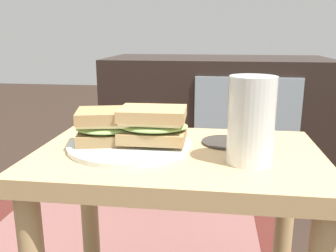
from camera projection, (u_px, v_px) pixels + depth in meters
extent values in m
cube|color=tan|center=(178.00, 159.00, 0.72)|extent=(0.56, 0.36, 0.04)
cylinder|color=tan|center=(90.00, 219.00, 0.94)|extent=(0.04, 0.04, 0.43)
cylinder|color=tan|center=(283.00, 233.00, 0.88)|extent=(0.04, 0.04, 0.43)
cube|color=black|center=(215.00, 122.00, 1.66)|extent=(0.96, 0.44, 0.58)
cube|color=#8C9EA8|center=(246.00, 133.00, 1.42)|extent=(0.41, 0.01, 0.44)
cylinder|color=silver|center=(149.00, 105.00, 1.44)|extent=(0.08, 0.01, 0.01)
cylinder|color=silver|center=(150.00, 157.00, 1.49)|extent=(0.08, 0.01, 0.01)
cube|color=#4C1E19|center=(129.00, 220.00, 1.36)|extent=(1.14, 0.70, 0.01)
cube|color=brown|center=(129.00, 219.00, 1.36)|extent=(0.93, 0.58, 0.00)
cylinder|color=silver|center=(130.00, 145.00, 0.73)|extent=(0.25, 0.25, 0.01)
cube|color=#9E7A4C|center=(106.00, 136.00, 0.73)|extent=(0.13, 0.12, 0.02)
ellipsoid|color=#8CB260|center=(106.00, 127.00, 0.73)|extent=(0.14, 0.12, 0.02)
cube|color=beige|center=(106.00, 122.00, 0.73)|extent=(0.12, 0.10, 0.01)
cube|color=#9E7A4C|center=(105.00, 115.00, 0.72)|extent=(0.13, 0.12, 0.02)
cube|color=tan|center=(153.00, 135.00, 0.72)|extent=(0.13, 0.09, 0.02)
ellipsoid|color=#8CB260|center=(153.00, 126.00, 0.72)|extent=(0.14, 0.10, 0.02)
cube|color=beige|center=(153.00, 120.00, 0.71)|extent=(0.12, 0.09, 0.01)
cube|color=tan|center=(153.00, 113.00, 0.71)|extent=(0.13, 0.10, 0.02)
cylinder|color=silver|center=(251.00, 120.00, 0.63)|extent=(0.08, 0.08, 0.15)
cylinder|color=#C67219|center=(251.00, 125.00, 0.63)|extent=(0.07, 0.07, 0.13)
cylinder|color=white|center=(253.00, 85.00, 0.61)|extent=(0.07, 0.07, 0.01)
cylinder|color=#332D28|center=(225.00, 142.00, 0.76)|extent=(0.10, 0.10, 0.01)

